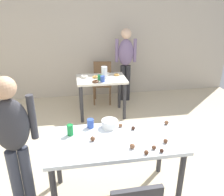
{
  "coord_description": "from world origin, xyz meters",
  "views": [
    {
      "loc": [
        -0.5,
        -2.0,
        2.07
      ],
      "look_at": [
        -0.05,
        0.75,
        0.9
      ],
      "focal_mm": 37.12,
      "sensor_mm": 36.0,
      "label": 1
    }
  ],
  "objects_px": {
    "soda_can": "(70,130)",
    "dining_table_near": "(115,147)",
    "chair_far_table": "(102,80)",
    "pitcher_far": "(104,72)",
    "mixing_bowl": "(110,124)",
    "person_girl_near": "(14,138)",
    "dining_table_far": "(101,85)",
    "person_adult_far": "(126,59)"
  },
  "relations": [
    {
      "from": "person_girl_near",
      "to": "mixing_bowl",
      "type": "height_order",
      "value": "person_girl_near"
    },
    {
      "from": "person_girl_near",
      "to": "soda_can",
      "type": "distance_m",
      "value": 0.56
    },
    {
      "from": "person_adult_far",
      "to": "pitcher_far",
      "type": "bearing_deg",
      "value": -129.44
    },
    {
      "from": "dining_table_near",
      "to": "dining_table_far",
      "type": "bearing_deg",
      "value": 87.04
    },
    {
      "from": "dining_table_far",
      "to": "pitcher_far",
      "type": "distance_m",
      "value": 0.25
    },
    {
      "from": "dining_table_far",
      "to": "person_adult_far",
      "type": "distance_m",
      "value": 0.95
    },
    {
      "from": "dining_table_near",
      "to": "chair_far_table",
      "type": "bearing_deg",
      "value": 85.67
    },
    {
      "from": "person_adult_far",
      "to": "pitcher_far",
      "type": "distance_m",
      "value": 0.87
    },
    {
      "from": "dining_table_near",
      "to": "soda_can",
      "type": "bearing_deg",
      "value": 161.83
    },
    {
      "from": "person_adult_far",
      "to": "mixing_bowl",
      "type": "relative_size",
      "value": 8.64
    },
    {
      "from": "soda_can",
      "to": "mixing_bowl",
      "type": "bearing_deg",
      "value": 12.74
    },
    {
      "from": "dining_table_near",
      "to": "dining_table_far",
      "type": "distance_m",
      "value": 2.07
    },
    {
      "from": "person_adult_far",
      "to": "soda_can",
      "type": "distance_m",
      "value": 2.82
    },
    {
      "from": "dining_table_near",
      "to": "person_girl_near",
      "type": "xyz_separation_m",
      "value": [
        -0.97,
        -0.04,
        0.24
      ]
    },
    {
      "from": "mixing_bowl",
      "to": "pitcher_far",
      "type": "xyz_separation_m",
      "value": [
        0.18,
        1.8,
        0.07
      ]
    },
    {
      "from": "dining_table_near",
      "to": "mixing_bowl",
      "type": "relative_size",
      "value": 7.64
    },
    {
      "from": "dining_table_near",
      "to": "person_girl_near",
      "type": "distance_m",
      "value": 1.0
    },
    {
      "from": "dining_table_near",
      "to": "mixing_bowl",
      "type": "bearing_deg",
      "value": 94.58
    },
    {
      "from": "dining_table_near",
      "to": "person_adult_far",
      "type": "xyz_separation_m",
      "value": [
        0.71,
        2.72,
        0.29
      ]
    },
    {
      "from": "person_adult_far",
      "to": "mixing_bowl",
      "type": "bearing_deg",
      "value": -106.49
    },
    {
      "from": "person_girl_near",
      "to": "mixing_bowl",
      "type": "relative_size",
      "value": 8.2
    },
    {
      "from": "mixing_bowl",
      "to": "person_girl_near",
      "type": "bearing_deg",
      "value": -163.15
    },
    {
      "from": "chair_far_table",
      "to": "mixing_bowl",
      "type": "relative_size",
      "value": 4.79
    },
    {
      "from": "chair_far_table",
      "to": "person_adult_far",
      "type": "height_order",
      "value": "person_adult_far"
    },
    {
      "from": "dining_table_near",
      "to": "mixing_bowl",
      "type": "height_order",
      "value": "mixing_bowl"
    },
    {
      "from": "dining_table_near",
      "to": "pitcher_far",
      "type": "bearing_deg",
      "value": 85.48
    },
    {
      "from": "chair_far_table",
      "to": "person_girl_near",
      "type": "height_order",
      "value": "person_girl_near"
    },
    {
      "from": "mixing_bowl",
      "to": "soda_can",
      "type": "relative_size",
      "value": 1.49
    },
    {
      "from": "chair_far_table",
      "to": "person_girl_near",
      "type": "relative_size",
      "value": 0.58
    },
    {
      "from": "person_adult_far",
      "to": "pitcher_far",
      "type": "height_order",
      "value": "person_adult_far"
    },
    {
      "from": "dining_table_far",
      "to": "person_girl_near",
      "type": "relative_size",
      "value": 0.61
    },
    {
      "from": "soda_can",
      "to": "pitcher_far",
      "type": "bearing_deg",
      "value": 71.94
    },
    {
      "from": "person_girl_near",
      "to": "person_adult_far",
      "type": "relative_size",
      "value": 0.95
    },
    {
      "from": "chair_far_table",
      "to": "person_adult_far",
      "type": "bearing_deg",
      "value": -2.71
    },
    {
      "from": "mixing_bowl",
      "to": "soda_can",
      "type": "xyz_separation_m",
      "value": [
        -0.44,
        -0.1,
        0.02
      ]
    },
    {
      "from": "chair_far_table",
      "to": "person_adult_far",
      "type": "distance_m",
      "value": 0.68
    },
    {
      "from": "chair_far_table",
      "to": "soda_can",
      "type": "height_order",
      "value": "soda_can"
    },
    {
      "from": "pitcher_far",
      "to": "mixing_bowl",
      "type": "bearing_deg",
      "value": -95.77
    },
    {
      "from": "chair_far_table",
      "to": "dining_table_near",
      "type": "bearing_deg",
      "value": -94.33
    },
    {
      "from": "person_girl_near",
      "to": "dining_table_near",
      "type": "bearing_deg",
      "value": 2.34
    },
    {
      "from": "soda_can",
      "to": "dining_table_near",
      "type": "bearing_deg",
      "value": -18.17
    },
    {
      "from": "dining_table_near",
      "to": "dining_table_far",
      "type": "relative_size",
      "value": 1.52
    }
  ]
}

